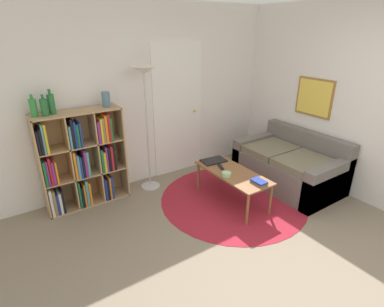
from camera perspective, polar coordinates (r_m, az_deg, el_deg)
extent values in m
plane|color=gray|center=(3.24, 18.56, -22.51)|extent=(14.00, 14.00, 0.00)
cube|color=silver|center=(4.56, -7.44, 10.76)|extent=(7.01, 0.05, 2.60)
cube|color=white|center=(4.78, -2.71, 8.14)|extent=(0.86, 0.02, 2.06)
sphere|color=tan|center=(4.93, 0.46, 8.13)|extent=(0.04, 0.04, 0.04)
cube|color=silver|center=(4.87, 23.09, 9.93)|extent=(0.05, 5.73, 2.60)
cube|color=olive|center=(4.88, 22.26, 9.85)|extent=(0.02, 0.60, 0.56)
cube|color=yellow|center=(4.87, 22.18, 9.84)|extent=(0.01, 0.54, 0.50)
cylinder|color=maroon|center=(4.33, 7.79, -8.53)|extent=(2.03, 2.03, 0.01)
cube|color=tan|center=(4.12, -27.00, -2.59)|extent=(0.02, 0.34, 1.29)
cube|color=tan|center=(4.32, -13.30, 0.54)|extent=(0.02, 0.34, 1.29)
cube|color=tan|center=(3.99, -21.21, 7.40)|extent=(1.07, 0.34, 0.02)
cube|color=tan|center=(4.47, -18.88, -8.48)|extent=(1.07, 0.34, 0.02)
cube|color=tan|center=(4.34, -20.53, -0.27)|extent=(1.07, 0.02, 1.29)
cube|color=tan|center=(4.16, -22.25, -1.52)|extent=(0.02, 0.32, 1.26)
cube|color=tan|center=(4.23, -17.75, -0.48)|extent=(0.02, 0.32, 1.26)
cube|color=tan|center=(4.27, -19.61, -3.56)|extent=(1.03, 0.32, 0.02)
cube|color=tan|center=(4.11, -20.37, 1.67)|extent=(1.03, 0.32, 0.02)
cube|color=silver|center=(4.26, -25.32, -8.26)|extent=(0.03, 0.19, 0.36)
cube|color=olive|center=(4.27, -24.82, -8.25)|extent=(0.03, 0.20, 0.34)
cube|color=navy|center=(4.29, -24.32, -8.43)|extent=(0.03, 0.21, 0.29)
cube|color=silver|center=(4.30, -23.92, -8.26)|extent=(0.03, 0.22, 0.29)
cube|color=black|center=(4.29, -23.56, -7.93)|extent=(0.03, 0.23, 0.33)
cube|color=#196B38|center=(4.31, -20.83, -7.02)|extent=(0.02, 0.22, 0.37)
cube|color=black|center=(4.32, -20.30, -7.44)|extent=(0.03, 0.20, 0.30)
cube|color=orange|center=(4.34, -20.05, -7.02)|extent=(0.02, 0.26, 0.32)
cube|color=teal|center=(4.33, -19.62, -6.74)|extent=(0.03, 0.24, 0.36)
cube|color=orange|center=(4.34, -19.12, -6.86)|extent=(0.03, 0.22, 0.33)
cube|color=navy|center=(4.38, -16.35, -6.34)|extent=(0.03, 0.20, 0.31)
cube|color=black|center=(4.40, -16.04, -6.14)|extent=(0.03, 0.24, 0.31)
cube|color=orange|center=(4.41, -15.69, -5.96)|extent=(0.02, 0.24, 0.33)
cube|color=navy|center=(4.39, -15.23, -5.95)|extent=(0.03, 0.19, 0.34)
cube|color=#196B38|center=(4.10, -26.36, -3.15)|extent=(0.03, 0.24, 0.33)
cube|color=#7F287A|center=(4.09, -25.92, -3.13)|extent=(0.02, 0.22, 0.33)
cube|color=#B21E23|center=(4.10, -25.58, -2.72)|extent=(0.03, 0.26, 0.36)
cube|color=#7F287A|center=(4.10, -25.06, -3.10)|extent=(0.03, 0.23, 0.30)
cube|color=orange|center=(4.13, -24.64, -2.94)|extent=(0.02, 0.26, 0.29)
cube|color=orange|center=(4.12, -21.58, -1.90)|extent=(0.03, 0.21, 0.37)
cube|color=teal|center=(4.14, -21.06, -2.10)|extent=(0.03, 0.22, 0.31)
cube|color=navy|center=(4.16, -20.65, -2.12)|extent=(0.02, 0.24, 0.29)
cube|color=black|center=(4.15, -20.26, -2.00)|extent=(0.02, 0.22, 0.30)
cube|color=#7F287A|center=(4.16, -19.96, -1.54)|extent=(0.03, 0.25, 0.35)
cube|color=teal|center=(4.18, -19.56, -1.46)|extent=(0.03, 0.27, 0.34)
cube|color=#196B38|center=(4.19, -16.98, -1.17)|extent=(0.03, 0.19, 0.32)
cube|color=gold|center=(4.22, -16.61, -1.25)|extent=(0.03, 0.23, 0.28)
cube|color=#7F287A|center=(4.22, -16.32, -0.72)|extent=(0.02, 0.24, 0.35)
cube|color=black|center=(4.24, -15.92, -0.63)|extent=(0.03, 0.26, 0.34)
cube|color=#B21E23|center=(4.23, -15.38, -0.54)|extent=(0.03, 0.23, 0.35)
cube|color=black|center=(4.23, -14.83, -0.70)|extent=(0.03, 0.19, 0.32)
cube|color=black|center=(3.95, -27.41, 2.06)|extent=(0.02, 0.24, 0.29)
cube|color=black|center=(3.96, -27.03, 2.32)|extent=(0.02, 0.25, 0.31)
cube|color=teal|center=(3.94, -26.68, 2.68)|extent=(0.02, 0.23, 0.36)
cube|color=gold|center=(3.93, -26.21, 2.66)|extent=(0.03, 0.19, 0.36)
cube|color=teal|center=(3.99, -22.44, 3.08)|extent=(0.02, 0.23, 0.29)
cube|color=black|center=(3.98, -22.08, 3.73)|extent=(0.03, 0.23, 0.37)
cube|color=navy|center=(3.98, -21.58, 3.55)|extent=(0.02, 0.20, 0.34)
cube|color=#196B38|center=(4.00, -21.17, 3.38)|extent=(0.03, 0.22, 0.30)
cube|color=navy|center=(4.02, -20.79, 3.64)|extent=(0.02, 0.24, 0.31)
cube|color=#7F287A|center=(4.08, -17.75, 4.14)|extent=(0.03, 0.26, 0.29)
cube|color=gold|center=(4.08, -17.29, 4.45)|extent=(0.03, 0.25, 0.32)
cube|color=olive|center=(4.08, -16.86, 4.54)|extent=(0.03, 0.24, 0.33)
cube|color=orange|center=(4.06, -16.34, 4.75)|extent=(0.03, 0.19, 0.36)
cube|color=#B21E23|center=(4.09, -15.97, 5.00)|extent=(0.03, 0.24, 0.37)
cube|color=#196B38|center=(4.09, -15.45, 4.66)|extent=(0.02, 0.19, 0.32)
cylinder|color=#B7B7BC|center=(4.65, -7.88, -6.13)|extent=(0.28, 0.28, 0.01)
cylinder|color=#B7B7BC|center=(4.29, -8.51, 4.23)|extent=(0.02, 0.02, 1.68)
cone|color=white|center=(4.10, -9.21, 15.39)|extent=(0.32, 0.32, 0.10)
cube|color=#66605B|center=(4.80, 17.71, -3.13)|extent=(0.94, 1.51, 0.45)
cube|color=#66605B|center=(5.03, 20.75, -0.26)|extent=(0.16, 1.51, 0.79)
cube|color=#66605B|center=(4.44, 24.49, -5.38)|extent=(0.94, 0.16, 0.59)
cube|color=#66605B|center=(5.17, 12.11, 0.22)|extent=(0.94, 0.16, 0.59)
cube|color=#6B644F|center=(4.48, 20.37, -1.57)|extent=(0.74, 0.57, 0.10)
cube|color=#6B644F|center=(4.81, 14.80, 0.83)|extent=(0.74, 0.57, 0.10)
cube|color=brown|center=(4.07, 7.75, -3.62)|extent=(0.48, 1.12, 0.02)
cylinder|color=brown|center=(3.74, 10.52, -10.44)|extent=(0.04, 0.04, 0.43)
cylinder|color=brown|center=(4.43, 1.21, -4.40)|extent=(0.04, 0.04, 0.43)
cylinder|color=brown|center=(3.99, 14.72, -8.51)|extent=(0.04, 0.04, 0.43)
cylinder|color=brown|center=(4.64, 5.26, -3.13)|extent=(0.04, 0.04, 0.43)
cube|color=black|center=(4.35, 4.16, -1.36)|extent=(0.37, 0.26, 0.02)
cylinder|color=#9ED193|center=(3.93, 6.58, -3.97)|extent=(0.12, 0.12, 0.05)
cube|color=olive|center=(3.83, 12.60, -5.46)|extent=(0.13, 0.19, 0.02)
cube|color=navy|center=(3.81, 12.64, -5.19)|extent=(0.13, 0.19, 0.03)
cube|color=black|center=(4.17, 5.50, -2.52)|extent=(0.10, 0.16, 0.02)
cylinder|color=#2D8438|center=(3.91, -27.96, 7.69)|extent=(0.08, 0.08, 0.21)
cylinder|color=#2D8438|center=(3.88, -28.31, 9.53)|extent=(0.03, 0.03, 0.05)
cylinder|color=#236633|center=(3.89, -26.32, 7.89)|extent=(0.08, 0.08, 0.20)
cylinder|color=#236633|center=(3.86, -26.64, 9.68)|extent=(0.03, 0.03, 0.05)
cylinder|color=#236633|center=(3.93, -25.20, 8.49)|extent=(0.08, 0.08, 0.24)
cylinder|color=#236633|center=(3.90, -25.57, 10.58)|extent=(0.03, 0.03, 0.06)
cylinder|color=slate|center=(4.06, -16.06, 9.87)|extent=(0.10, 0.10, 0.20)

